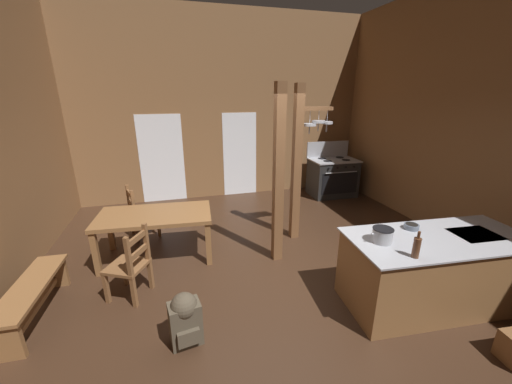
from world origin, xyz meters
TOP-DOWN VIEW (x-y plane):
  - ground_plane at (0.00, 0.00)m, footprint 7.62×8.22m
  - wall_back at (0.00, 3.78)m, footprint 7.62×0.14m
  - wall_right at (3.48, 0.00)m, footprint 0.14×8.22m
  - glazed_door_back_left at (-1.53, 3.70)m, footprint 1.00×0.01m
  - glazed_panel_back_right at (0.34, 3.70)m, footprint 0.84×0.01m
  - kitchen_island at (1.68, -1.07)m, footprint 2.23×1.14m
  - stove_range at (2.57, 2.98)m, footprint 1.16×0.85m
  - support_post_with_pot_rack at (0.79, 1.07)m, footprint 0.68×0.23m
  - support_post_center at (0.19, 0.44)m, footprint 0.14×0.14m
  - dining_table at (-1.62, 1.00)m, footprint 1.77×1.04m
  - ladderback_chair_near_window at (-1.92, 1.85)m, footprint 0.55×0.55m
  - ladderback_chair_by_post at (-1.90, 0.06)m, footprint 0.59×0.59m
  - bench_along_left_wall at (-2.97, -0.05)m, footprint 0.42×1.35m
  - backpack at (-1.29, -0.91)m, footprint 0.35×0.34m
  - stockpot_on_counter at (0.93, -0.98)m, footprint 0.30×0.23m
  - mixing_bowl_on_counter at (1.51, -0.79)m, footprint 0.18×0.18m
  - bottle_tall_on_counter at (1.05, -1.35)m, footprint 0.07×0.07m

SIDE VIEW (x-z plane):
  - ground_plane at x=0.00m, z-range -0.10..0.00m
  - bench_along_left_wall at x=-2.97m, z-range 0.08..0.52m
  - backpack at x=-1.29m, z-range 0.02..0.61m
  - ladderback_chair_near_window at x=-1.92m, z-range -0.02..0.93m
  - ladderback_chair_by_post at x=-1.90m, z-range -0.02..0.93m
  - kitchen_island at x=1.68m, z-range 0.00..0.91m
  - stove_range at x=2.57m, z-range -0.18..1.14m
  - dining_table at x=-1.62m, z-range 0.28..1.02m
  - mixing_bowl_on_counter at x=1.51m, z-range 0.91..0.97m
  - stockpot_on_counter at x=0.93m, z-range 0.91..1.07m
  - bottle_tall_on_counter at x=1.05m, z-range 0.88..1.17m
  - glazed_door_back_left at x=-1.53m, z-range 0.00..2.05m
  - glazed_panel_back_right at x=0.34m, z-range 0.00..2.05m
  - support_post_center at x=0.19m, z-range 0.00..2.66m
  - support_post_with_pot_rack at x=0.79m, z-range 0.11..2.77m
  - wall_back at x=0.00m, z-range 0.00..4.31m
  - wall_right at x=3.48m, z-range 0.00..4.31m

